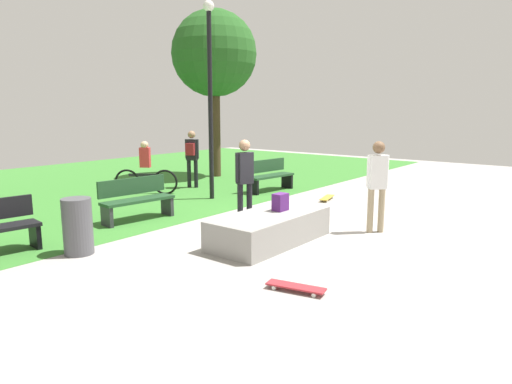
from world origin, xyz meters
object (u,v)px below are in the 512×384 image
Objects in this scene: trash_bin at (78,226)px; park_bench_near_lamppost at (136,198)px; backpack_on_ledge at (280,202)px; pedestrian_with_backpack at (192,154)px; skateboard_by_ledge at (296,287)px; lamp_post at (210,84)px; park_bench_far_right at (269,175)px; skateboard_spare at (327,198)px; concrete_ledge at (270,228)px; skater_performing_trick at (377,179)px; skater_watching at (245,175)px; cyclist_on_bicycle at (146,171)px; tree_leaning_ash at (214,55)px.

park_bench_near_lamppost is at bearing 29.66° from trash_bin.
backpack_on_ledge is 0.19× the size of pedestrian_with_backpack.
skateboard_by_ledge is 0.50× the size of park_bench_near_lamppost.
lamp_post reaches higher than trash_bin.
pedestrian_with_backpack reaches higher than park_bench_near_lamppost.
backpack_on_ledge is 5.02m from park_bench_far_right.
skateboard_by_ledge is 0.87× the size of trash_bin.
skateboard_spare is 0.50× the size of park_bench_near_lamppost.
park_bench_far_right is at bearing 37.10° from concrete_ledge.
skater_performing_trick is 6.69m from pedestrian_with_backpack.
concrete_ledge is at bearing -82.41° from park_bench_near_lamppost.
park_bench_near_lamppost is (-1.20, 2.05, -0.56)m from skater_watching.
skateboard_spare is 0.54× the size of cyclist_on_bicycle.
park_bench_near_lamppost reaches higher than backpack_on_ledge.
lamp_post is (1.55, 2.45, 1.97)m from skater_watching.
concrete_ledge is 1.56× the size of cyclist_on_bicycle.
park_bench_far_right and park_bench_near_lamppost have the same top height.
backpack_on_ledge reaches higher than skateboard_spare.
skater_performing_trick is 3.38m from skateboard_spare.
lamp_post reaches higher than park_bench_near_lamppost.
cyclist_on_bicycle is at bearing -168.12° from tree_leaning_ash.
pedestrian_with_backpack is (0.90, 1.69, -1.96)m from lamp_post.
pedestrian_with_backpack is (-0.99, 2.18, 0.56)m from park_bench_far_right.
park_bench_near_lamppost reaches higher than concrete_ledge.
lamp_post is (2.75, 0.40, 2.52)m from park_bench_near_lamppost.
tree_leaning_ash is 4.34m from lamp_post.
skater_watching reaches higher than concrete_ledge.
lamp_post reaches higher than skateboard_by_ledge.
skater_performing_trick reaches higher than trash_bin.
concrete_ledge is at bearing -130.03° from tree_leaning_ash.
tree_leaning_ash is (5.86, 3.18, 3.72)m from park_bench_near_lamppost.
skater_watching is at bearing 114.16° from skater_performing_trick.
skateboard_spare is 0.16× the size of lamp_post.
skater_performing_trick reaches higher than backpack_on_ledge.
pedestrian_with_backpack reaches higher than park_bench_far_right.
skater_watching is 3.50m from lamp_post.
skater_performing_trick is at bearing -115.04° from tree_leaning_ash.
park_bench_far_right is (5.80, 4.81, 0.42)m from skateboard_by_ledge.
cyclist_on_bicycle reaches higher than skateboard_spare.
skater_performing_trick is 1.08× the size of park_bench_near_lamppost.
skateboard_by_ledge is 0.14× the size of tree_leaning_ash.
trash_bin is (-2.83, 2.09, -0.22)m from backpack_on_ledge.
skateboard_spare is at bearing -25.21° from park_bench_near_lamppost.
backpack_on_ledge is at bearing -140.71° from park_bench_far_right.
park_bench_near_lamppost is at bearing -150.25° from pedestrian_with_backpack.
skateboard_by_ledge is at bearing 40.58° from backpack_on_ledge.
pedestrian_with_backpack is (2.45, 4.13, 0.00)m from skater_watching.
pedestrian_with_backpack is 1.13× the size of cyclist_on_bicycle.
lamp_post is at bearing 124.86° from skateboard_spare.
trash_bin is at bearing -161.86° from lamp_post.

